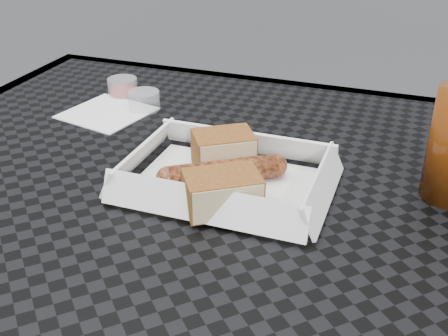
{
  "coord_description": "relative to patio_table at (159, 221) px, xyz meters",
  "views": [
    {
      "loc": [
        0.3,
        -0.56,
        1.09
      ],
      "look_at": [
        0.1,
        -0.01,
        0.78
      ],
      "focal_mm": 45.0,
      "sensor_mm": 36.0,
      "label": 1
    }
  ],
  "objects": [
    {
      "name": "patio_table",
      "position": [
        0.0,
        0.0,
        0.0
      ],
      "size": [
        0.8,
        0.8,
        0.74
      ],
      "color": "black",
      "rests_on": "ground"
    },
    {
      "name": "food_tray",
      "position": [
        0.1,
        -0.0,
        0.08
      ],
      "size": [
        0.22,
        0.15,
        0.0
      ],
      "primitive_type": "cube",
      "color": "white",
      "rests_on": "patio_table"
    },
    {
      "name": "bratwurst",
      "position": [
        0.09,
        -0.0,
        0.09
      ],
      "size": [
        0.14,
        0.11,
        0.03
      ],
      "rotation": [
        0.0,
        0.0,
        0.6
      ],
      "color": "brown",
      "rests_on": "food_tray"
    },
    {
      "name": "bread_near",
      "position": [
        0.08,
        0.04,
        0.1
      ],
      "size": [
        0.09,
        0.09,
        0.05
      ],
      "primitive_type": "cube",
      "rotation": [
        0.0,
        0.0,
        0.6
      ],
      "color": "brown",
      "rests_on": "food_tray"
    },
    {
      "name": "bread_far",
      "position": [
        0.11,
        -0.06,
        0.1
      ],
      "size": [
        0.1,
        0.09,
        0.04
      ],
      "primitive_type": "cube",
      "rotation": [
        0.0,
        0.0,
        0.6
      ],
      "color": "brown",
      "rests_on": "food_tray"
    },
    {
      "name": "veg_garnish",
      "position": [
        0.16,
        -0.05,
        0.08
      ],
      "size": [
        0.03,
        0.03,
        0.0
      ],
      "color": "#EA570A",
      "rests_on": "food_tray"
    },
    {
      "name": "napkin",
      "position": [
        -0.16,
        0.15,
        0.08
      ],
      "size": [
        0.14,
        0.14,
        0.0
      ],
      "primitive_type": "cube",
      "rotation": [
        0.0,
        0.0,
        -0.21
      ],
      "color": "white",
      "rests_on": "patio_table"
    },
    {
      "name": "condiment_cup_sauce",
      "position": [
        -0.17,
        0.23,
        0.09
      ],
      "size": [
        0.05,
        0.05,
        0.03
      ],
      "primitive_type": "cylinder",
      "color": "#98120B",
      "rests_on": "patio_table"
    },
    {
      "name": "condiment_cup_empty",
      "position": [
        -0.11,
        0.18,
        0.09
      ],
      "size": [
        0.05,
        0.05,
        0.03
      ],
      "primitive_type": "cylinder",
      "color": "silver",
      "rests_on": "patio_table"
    }
  ]
}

